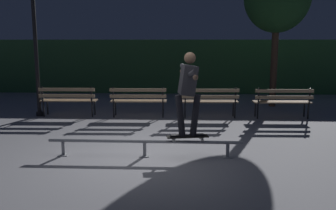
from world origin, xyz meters
name	(u,v)px	position (x,y,z in m)	size (l,w,h in m)	color
ground_plane	(145,155)	(0.00, 0.00, 0.00)	(90.00, 90.00, 0.00)	gray
hedge_backdrop	(168,66)	(0.00, 9.00, 1.11)	(24.00, 1.20, 2.22)	#2D5B33
grind_rail	(145,144)	(0.00, -0.08, 0.24)	(3.67, 0.18, 0.32)	gray
skateboard	(188,137)	(0.81, -0.08, 0.39)	(0.80, 0.33, 0.09)	black
skateboarder	(188,87)	(0.81, -0.08, 1.33)	(0.63, 1.39, 1.56)	black
park_bench_leftmost	(68,98)	(-2.61, 3.56, 0.54)	(1.61, 0.45, 0.88)	black
park_bench_left_center	(138,99)	(-0.57, 3.56, 0.54)	(1.61, 0.45, 0.88)	black
park_bench_right_center	(210,99)	(1.46, 3.56, 0.54)	(1.61, 0.45, 0.88)	black
park_bench_rightmost	(283,100)	(3.50, 3.56, 0.54)	(1.61, 0.45, 0.88)	black
lamp_post_left	(35,29)	(-3.49, 3.58, 2.48)	(0.32, 0.32, 3.90)	black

